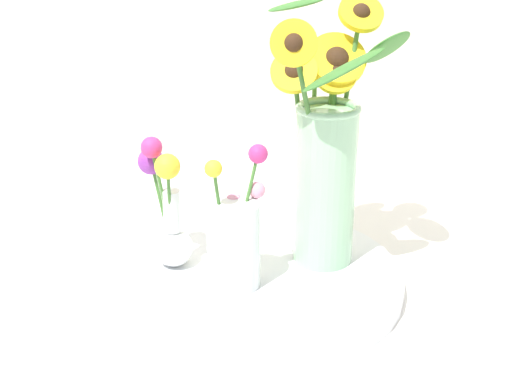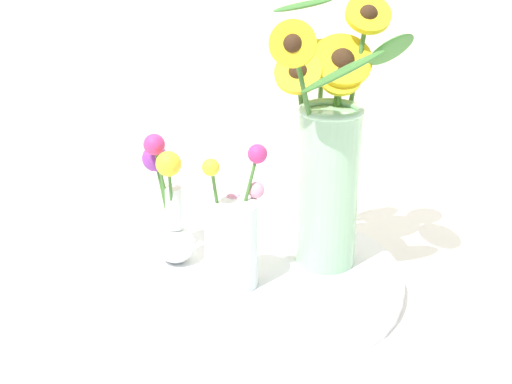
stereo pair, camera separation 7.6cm
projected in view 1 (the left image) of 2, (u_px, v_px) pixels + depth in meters
ground_plane at (234, 298)px, 1.04m from camera, size 6.00×6.00×0.00m
serving_tray at (256, 279)px, 1.07m from camera, size 0.44×0.44×0.02m
mason_jar_sunflowers at (327, 155)px, 1.04m from camera, size 0.21×0.21×0.39m
vase_small_center at (235, 238)px, 1.01m from camera, size 0.09×0.08×0.21m
vase_bulb_right at (167, 211)px, 1.05m from camera, size 0.08×0.09×0.21m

